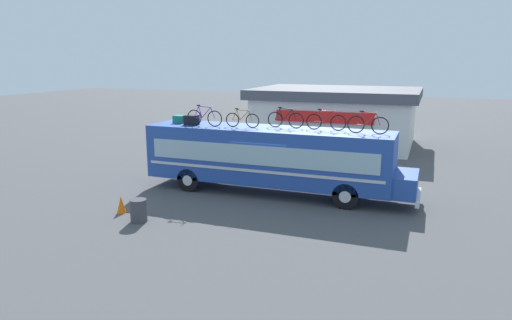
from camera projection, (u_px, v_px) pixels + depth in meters
name	position (u px, v px, depth m)	size (l,w,h in m)	color
ground_plane	(267.00, 192.00, 21.15)	(120.00, 120.00, 0.00)	#4C4C4F
bus	(271.00, 156.00, 20.73)	(12.15, 2.51, 2.97)	#23479E
luggage_bag_1	(180.00, 119.00, 22.18)	(0.49, 0.50, 0.36)	#1E7F66
luggage_bag_2	(192.00, 120.00, 21.54)	(0.61, 0.46, 0.44)	black
rooftop_bicycle_1	(204.00, 117.00, 21.07)	(1.76, 0.44, 0.97)	black
rooftop_bicycle_2	(242.00, 120.00, 20.63)	(1.61, 0.44, 0.86)	black
rooftop_bicycle_3	(285.00, 119.00, 20.52)	(1.67, 0.44, 0.93)	black
rooftop_bicycle_4	(326.00, 121.00, 19.85)	(1.74, 0.44, 0.91)	black
rooftop_bicycle_5	(368.00, 124.00, 18.90)	(1.68, 0.44, 0.95)	black
roadside_building	(336.00, 116.00, 32.82)	(11.23, 8.25, 3.95)	silver
trash_bin	(139.00, 211.00, 17.28)	(0.62, 0.62, 0.86)	#3F3F47
traffic_cone	(121.00, 205.00, 18.29)	(0.37, 0.37, 0.68)	orange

